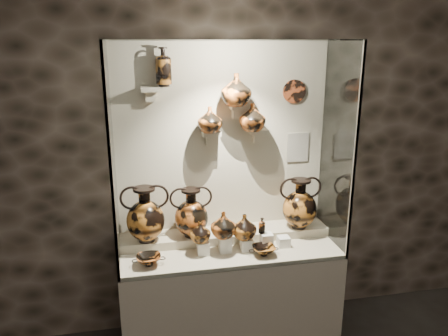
{
  "coord_description": "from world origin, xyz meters",
  "views": [
    {
      "loc": [
        -0.66,
        -0.85,
        2.4
      ],
      "look_at": [
        -0.04,
        2.21,
        1.48
      ],
      "focal_mm": 35.0,
      "sensor_mm": 36.0,
      "label": 1
    }
  ],
  "objects_px": {
    "jug_a": "(200,232)",
    "kylix_left": "(149,259)",
    "lekythos_tall": "(163,64)",
    "ovoid_vase_b": "(236,90)",
    "amphora_mid": "(191,213)",
    "amphora_right": "(300,203)",
    "ovoid_vase_c": "(252,117)",
    "amphora_left": "(145,214)",
    "jug_c": "(244,227)",
    "lekythos_small": "(262,225)",
    "kylix_right": "(264,250)",
    "ovoid_vase_a": "(210,120)",
    "jug_b": "(223,225)"
  },
  "relations": [
    {
      "from": "jug_c",
      "to": "ovoid_vase_c",
      "type": "distance_m",
      "value": 0.84
    },
    {
      "from": "amphora_right",
      "to": "lekythos_small",
      "type": "bearing_deg",
      "value": -167.11
    },
    {
      "from": "jug_c",
      "to": "kylix_right",
      "type": "distance_m",
      "value": 0.23
    },
    {
      "from": "jug_a",
      "to": "ovoid_vase_b",
      "type": "xyz_separation_m",
      "value": [
        0.32,
        0.22,
        1.03
      ]
    },
    {
      "from": "amphora_left",
      "to": "ovoid_vase_b",
      "type": "height_order",
      "value": "ovoid_vase_b"
    },
    {
      "from": "amphora_mid",
      "to": "ovoid_vase_a",
      "type": "height_order",
      "value": "ovoid_vase_a"
    },
    {
      "from": "kylix_right",
      "to": "ovoid_vase_b",
      "type": "bearing_deg",
      "value": 118.16
    },
    {
      "from": "lekythos_tall",
      "to": "ovoid_vase_b",
      "type": "xyz_separation_m",
      "value": [
        0.53,
        -0.05,
        -0.19
      ]
    },
    {
      "from": "jug_b",
      "to": "lekythos_small",
      "type": "xyz_separation_m",
      "value": [
        0.31,
        0.03,
        -0.04
      ]
    },
    {
      "from": "amphora_left",
      "to": "kylix_right",
      "type": "xyz_separation_m",
      "value": [
        0.86,
        -0.28,
        -0.25
      ]
    },
    {
      "from": "amphora_right",
      "to": "jug_c",
      "type": "distance_m",
      "value": 0.54
    },
    {
      "from": "amphora_right",
      "to": "jug_a",
      "type": "relative_size",
      "value": 2.52
    },
    {
      "from": "ovoid_vase_c",
      "to": "kylix_left",
      "type": "bearing_deg",
      "value": -142.57
    },
    {
      "from": "amphora_left",
      "to": "jug_a",
      "type": "xyz_separation_m",
      "value": [
        0.4,
        -0.16,
        -0.11
      ]
    },
    {
      "from": "amphora_left",
      "to": "lekythos_small",
      "type": "xyz_separation_m",
      "value": [
        0.88,
        -0.15,
        -0.1
      ]
    },
    {
      "from": "amphora_left",
      "to": "kylix_left",
      "type": "height_order",
      "value": "amphora_left"
    },
    {
      "from": "jug_a",
      "to": "jug_c",
      "type": "height_order",
      "value": "jug_c"
    },
    {
      "from": "lekythos_tall",
      "to": "ovoid_vase_c",
      "type": "bearing_deg",
      "value": -15.66
    },
    {
      "from": "lekythos_small",
      "to": "kylix_left",
      "type": "xyz_separation_m",
      "value": [
        -0.88,
        -0.11,
        -0.15
      ]
    },
    {
      "from": "kylix_right",
      "to": "lekythos_tall",
      "type": "xyz_separation_m",
      "value": [
        -0.68,
        0.39,
        1.35
      ]
    },
    {
      "from": "lekythos_tall",
      "to": "kylix_right",
      "type": "bearing_deg",
      "value": -42.23
    },
    {
      "from": "amphora_right",
      "to": "ovoid_vase_b",
      "type": "relative_size",
      "value": 1.74
    },
    {
      "from": "amphora_mid",
      "to": "amphora_right",
      "type": "relative_size",
      "value": 0.94
    },
    {
      "from": "jug_a",
      "to": "ovoid_vase_b",
      "type": "bearing_deg",
      "value": 58.46
    },
    {
      "from": "kylix_right",
      "to": "amphora_left",
      "type": "bearing_deg",
      "value": 166.93
    },
    {
      "from": "amphora_mid",
      "to": "amphora_right",
      "type": "xyz_separation_m",
      "value": [
        0.89,
        -0.01,
        0.01
      ]
    },
    {
      "from": "ovoid_vase_a",
      "to": "amphora_left",
      "type": "bearing_deg",
      "value": -170.13
    },
    {
      "from": "jug_b",
      "to": "jug_c",
      "type": "height_order",
      "value": "jug_b"
    },
    {
      "from": "kylix_left",
      "to": "amphora_mid",
      "type": "bearing_deg",
      "value": 37.19
    },
    {
      "from": "amphora_right",
      "to": "lekythos_tall",
      "type": "relative_size",
      "value": 1.32
    },
    {
      "from": "lekythos_tall",
      "to": "ovoid_vase_a",
      "type": "bearing_deg",
      "value": -17.59
    },
    {
      "from": "amphora_left",
      "to": "amphora_mid",
      "type": "bearing_deg",
      "value": 14.26
    },
    {
      "from": "jug_c",
      "to": "amphora_right",
      "type": "bearing_deg",
      "value": 18.79
    },
    {
      "from": "jug_b",
      "to": "ovoid_vase_c",
      "type": "height_order",
      "value": "ovoid_vase_c"
    },
    {
      "from": "lekythos_tall",
      "to": "jug_b",
      "type": "bearing_deg",
      "value": -49.42
    },
    {
      "from": "amphora_mid",
      "to": "jug_a",
      "type": "bearing_deg",
      "value": -70.73
    },
    {
      "from": "jug_a",
      "to": "amphora_left",
      "type": "bearing_deg",
      "value": -178.5
    },
    {
      "from": "amphora_left",
      "to": "kylix_right",
      "type": "bearing_deg",
      "value": -6.3
    },
    {
      "from": "jug_a",
      "to": "ovoid_vase_a",
      "type": "distance_m",
      "value": 0.85
    },
    {
      "from": "jug_b",
      "to": "ovoid_vase_b",
      "type": "distance_m",
      "value": 1.02
    },
    {
      "from": "lekythos_small",
      "to": "ovoid_vase_c",
      "type": "bearing_deg",
      "value": 87.78
    },
    {
      "from": "jug_c",
      "to": "lekythos_small",
      "type": "distance_m",
      "value": 0.14
    },
    {
      "from": "jug_c",
      "to": "kylix_left",
      "type": "height_order",
      "value": "jug_c"
    },
    {
      "from": "jug_a",
      "to": "kylix_left",
      "type": "relative_size",
      "value": 0.73
    },
    {
      "from": "lekythos_small",
      "to": "kylix_right",
      "type": "distance_m",
      "value": 0.2
    },
    {
      "from": "amphora_left",
      "to": "ovoid_vase_b",
      "type": "xyz_separation_m",
      "value": [
        0.72,
        0.06,
        0.92
      ]
    },
    {
      "from": "jug_a",
      "to": "lekythos_tall",
      "type": "height_order",
      "value": "lekythos_tall"
    },
    {
      "from": "amphora_left",
      "to": "kylix_left",
      "type": "bearing_deg",
      "value": -77.37
    },
    {
      "from": "ovoid_vase_a",
      "to": "ovoid_vase_b",
      "type": "height_order",
      "value": "ovoid_vase_b"
    },
    {
      "from": "amphora_mid",
      "to": "jug_a",
      "type": "height_order",
      "value": "amphora_mid"
    }
  ]
}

